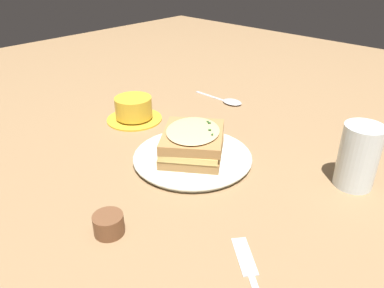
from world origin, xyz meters
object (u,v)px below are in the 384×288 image
at_px(sandwich, 193,142).
at_px(teacup_with_saucer, 134,110).
at_px(spoon, 230,101).
at_px(dinner_plate, 192,157).
at_px(fork, 251,275).
at_px(condiment_pot, 109,224).
at_px(water_glass, 358,156).

distance_m(sandwich, teacup_with_saucer, 0.25).
height_order(sandwich, teacup_with_saucer, sandwich).
relative_size(teacup_with_saucer, spoon, 0.85).
height_order(teacup_with_saucer, spoon, teacup_with_saucer).
distance_m(dinner_plate, fork, 0.31).
bearing_deg(dinner_plate, teacup_with_saucer, -100.92).
height_order(fork, condiment_pot, condiment_pot).
bearing_deg(fork, water_glass, 37.59).
relative_size(water_glass, fork, 0.75).
height_order(fork, spoon, spoon).
distance_m(teacup_with_saucer, water_glass, 0.53).
relative_size(teacup_with_saucer, condiment_pot, 2.92).
distance_m(fork, spoon, 0.61).
bearing_deg(water_glass, fork, -1.75).
bearing_deg(condiment_pot, fork, 110.67).
bearing_deg(fork, dinner_plate, 97.32).
distance_m(dinner_plate, spoon, 0.33).
distance_m(water_glass, condiment_pot, 0.44).
distance_m(teacup_with_saucer, condiment_pot, 0.42).
xyz_separation_m(dinner_plate, fork, (0.17, 0.26, -0.01)).
height_order(dinner_plate, spoon, dinner_plate).
relative_size(dinner_plate, sandwich, 1.33).
relative_size(sandwich, teacup_with_saucer, 1.32).
bearing_deg(dinner_plate, condiment_pot, 12.70).
distance_m(fork, condiment_pot, 0.22).
distance_m(water_glass, spoon, 0.44).
relative_size(water_glass, condiment_pot, 2.53).
distance_m(sandwich, fork, 0.31).
bearing_deg(sandwich, spoon, -155.13).
bearing_deg(sandwich, condiment_pot, 12.56).
distance_m(spoon, condiment_pot, 0.58).
bearing_deg(teacup_with_saucer, fork, -168.14).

